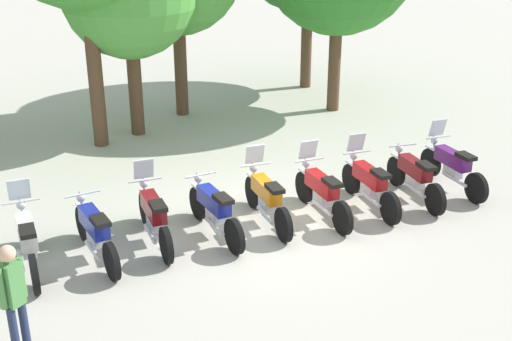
{
  "coord_description": "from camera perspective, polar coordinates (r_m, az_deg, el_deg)",
  "views": [
    {
      "loc": [
        -5.07,
        -9.68,
        5.45
      ],
      "look_at": [
        0.0,
        0.5,
        0.9
      ],
      "focal_mm": 45.04,
      "sensor_mm": 36.0,
      "label": 1
    }
  ],
  "objects": [
    {
      "name": "motorcycle_3",
      "position": [
        11.61,
        -3.72,
        -3.45
      ],
      "size": [
        0.62,
        2.19,
        0.99
      ],
      "rotation": [
        0.0,
        0.0,
        1.6
      ],
      "color": "black",
      "rests_on": "ground_plane"
    },
    {
      "name": "motorcycle_5",
      "position": [
        12.34,
        5.84,
        -1.87
      ],
      "size": [
        0.62,
        2.19,
        1.37
      ],
      "rotation": [
        0.0,
        0.0,
        1.5
      ],
      "color": "black",
      "rests_on": "ground_plane"
    },
    {
      "name": "motorcycle_0",
      "position": [
        11.16,
        -19.64,
        -5.82
      ],
      "size": [
        0.62,
        2.19,
        1.37
      ],
      "rotation": [
        0.0,
        0.0,
        1.52
      ],
      "color": "black",
      "rests_on": "ground_plane"
    },
    {
      "name": "motorcycle_7",
      "position": [
        13.44,
        13.9,
        -0.46
      ],
      "size": [
        0.7,
        2.18,
        0.99
      ],
      "rotation": [
        0.0,
        0.0,
        1.41
      ],
      "color": "black",
      "rests_on": "ground_plane"
    },
    {
      "name": "motorcycle_4",
      "position": [
        12.04,
        0.93,
        -2.38
      ],
      "size": [
        0.62,
        2.19,
        1.37
      ],
      "rotation": [
        0.0,
        0.0,
        1.48
      ],
      "color": "black",
      "rests_on": "ground_plane"
    },
    {
      "name": "person_0",
      "position": [
        8.87,
        -20.73,
        -10.19
      ],
      "size": [
        0.38,
        0.3,
        1.65
      ],
      "rotation": [
        0.0,
        0.0,
        2.15
      ],
      "color": "#232D4C",
      "rests_on": "ground_plane"
    },
    {
      "name": "motorcycle_1",
      "position": [
        11.15,
        -14.11,
        -5.26
      ],
      "size": [
        0.62,
        2.19,
        0.99
      ],
      "rotation": [
        0.0,
        0.0,
        1.64
      ],
      "color": "black",
      "rests_on": "ground_plane"
    },
    {
      "name": "motorcycle_8",
      "position": [
        14.17,
        17.02,
        0.44
      ],
      "size": [
        0.62,
        2.19,
        1.37
      ],
      "rotation": [
        0.0,
        0.0,
        1.48
      ],
      "color": "black",
      "rests_on": "ground_plane"
    },
    {
      "name": "motorcycle_6",
      "position": [
        12.86,
        10.02,
        -1.09
      ],
      "size": [
        0.64,
        2.19,
        1.37
      ],
      "rotation": [
        0.0,
        0.0,
        1.46
      ],
      "color": "black",
      "rests_on": "ground_plane"
    },
    {
      "name": "ground_plane",
      "position": [
        12.21,
        1.05,
        -4.71
      ],
      "size": [
        80.0,
        80.0,
        0.0
      ],
      "primitive_type": "plane",
      "color": "#BCB7A8"
    },
    {
      "name": "motorcycle_2",
      "position": [
        11.49,
        -9.07,
        -3.92
      ],
      "size": [
        0.62,
        2.19,
        1.37
      ],
      "rotation": [
        0.0,
        0.0,
        1.5
      ],
      "color": "black",
      "rests_on": "ground_plane"
    }
  ]
}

